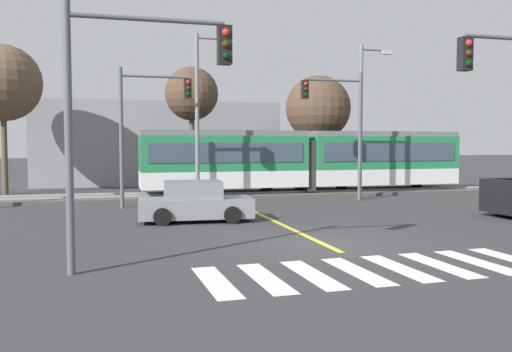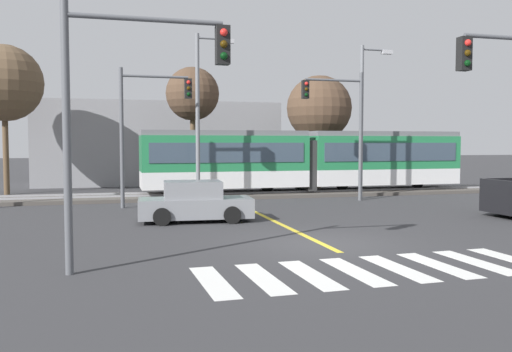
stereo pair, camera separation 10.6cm
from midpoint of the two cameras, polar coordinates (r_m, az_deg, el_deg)
name	(u,v)px [view 2 (the right image)]	position (r m, az deg, el deg)	size (l,w,h in m)	color
ground_plane	(322,244)	(15.99, 7.15, -7.10)	(200.00, 200.00, 0.00)	#333335
track_bed	(223,195)	(29.80, -3.44, -1.99)	(120.00, 4.00, 0.18)	#4C4742
rail_near	(225,193)	(29.09, -3.16, -1.85)	(120.00, 0.08, 0.10)	#939399
rail_far	(220,191)	(30.49, -3.72, -1.60)	(120.00, 0.08, 0.10)	#939399
light_rail_tram	(306,159)	(31.01, 5.35, 1.84)	(18.50, 2.64, 3.43)	silver
crosswalk_stripe_0	(213,282)	(11.68, -4.25, -11.03)	(0.56, 2.80, 0.01)	silver
crosswalk_stripe_1	(263,278)	(11.95, 1.00, -10.68)	(0.56, 2.80, 0.01)	silver
crosswalk_stripe_2	(310,274)	(12.32, 5.96, -10.27)	(0.56, 2.80, 0.01)	silver
crosswalk_stripe_3	(355,271)	(12.77, 10.58, -9.81)	(0.56, 2.80, 0.01)	silver
crosswalk_stripe_4	(397,268)	(13.30, 14.86, -9.34)	(0.56, 2.80, 0.01)	silver
crosswalk_stripe_5	(438,265)	(13.90, 18.77, -8.85)	(0.56, 2.80, 0.01)	silver
crosswalk_stripe_6	(476,262)	(14.55, 22.34, -8.38)	(0.56, 2.80, 0.01)	silver
lane_centre_line	(268,218)	(21.20, 1.42, -4.45)	(0.20, 13.85, 0.01)	gold
sedan_crossing	(195,203)	(20.38, -6.29, -2.82)	(4.30, 2.13, 1.52)	gray
traffic_light_far_right	(342,117)	(27.70, 9.18, 6.15)	(3.25, 0.38, 6.49)	#515459
traffic_light_near_left	(124,92)	(12.63, -13.51, 8.60)	(3.75, 0.38, 6.23)	#515459
traffic_light_far_left	(145,116)	(25.09, -11.48, 6.20)	(3.25, 0.38, 6.30)	#515459
street_lamp_centre	(201,108)	(26.46, -5.69, 7.13)	(1.89, 0.28, 8.17)	slate
street_lamp_east	(364,113)	(29.15, 11.42, 6.56)	(1.81, 0.28, 8.02)	slate
bare_tree_far_west	(4,83)	(34.01, -24.93, 8.83)	(4.31, 4.31, 8.47)	brown
bare_tree_west	(192,95)	(33.45, -6.61, 8.51)	(3.24, 3.24, 7.55)	brown
bare_tree_east	(319,108)	(35.60, 6.75, 7.08)	(4.21, 4.21, 7.30)	brown
building_backdrop_far	(159,143)	(40.26, -10.15, 3.40)	(16.91, 6.00, 5.82)	gray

